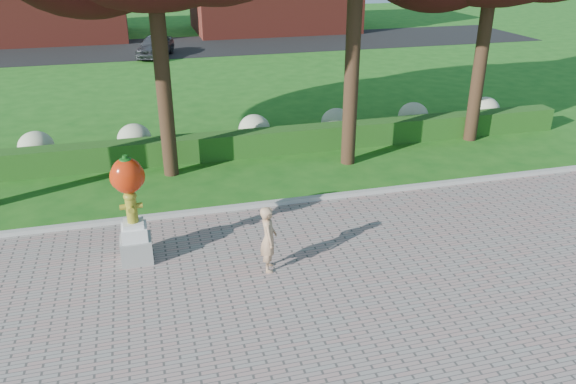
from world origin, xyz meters
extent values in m
plane|color=#1A5916|center=(0.00, 0.00, 0.00)|extent=(100.00, 100.00, 0.00)
cube|color=#ADADA5|center=(0.00, 3.00, 0.07)|extent=(40.00, 0.18, 0.15)
cube|color=#1D4D16|center=(0.00, 7.00, 0.40)|extent=(24.00, 0.70, 0.80)
ellipsoid|color=#9DA880|center=(-6.00, 8.00, 0.55)|extent=(1.10, 1.10, 0.99)
ellipsoid|color=#9DA880|center=(-3.00, 8.00, 0.55)|extent=(1.10, 1.10, 0.99)
ellipsoid|color=#9DA880|center=(1.00, 8.00, 0.55)|extent=(1.10, 1.10, 0.99)
ellipsoid|color=#9DA880|center=(4.00, 8.00, 0.55)|extent=(1.10, 1.10, 0.99)
ellipsoid|color=#9DA880|center=(7.00, 8.00, 0.55)|extent=(1.10, 1.10, 0.99)
ellipsoid|color=#9DA880|center=(10.00, 8.00, 0.55)|extent=(1.10, 1.10, 0.99)
cube|color=black|center=(0.00, 28.00, 0.01)|extent=(50.00, 8.00, 0.02)
cylinder|color=black|center=(-2.00, 6.00, 3.08)|extent=(0.44, 0.44, 6.16)
cylinder|color=black|center=(3.50, 5.50, 3.64)|extent=(0.44, 0.44, 7.28)
cylinder|color=black|center=(8.50, 6.50, 2.94)|extent=(0.44, 0.44, 5.88)
cube|color=gray|center=(-3.11, 1.06, 0.31)|extent=(0.67, 0.67, 0.54)
cube|color=silver|center=(-3.11, 1.06, 0.73)|extent=(0.54, 0.54, 0.30)
cube|color=silver|center=(-3.11, 1.06, 0.93)|extent=(0.43, 0.43, 0.11)
cylinder|color=olive|center=(-3.11, 1.06, 1.29)|extent=(0.24, 0.24, 0.60)
ellipsoid|color=olive|center=(-3.11, 1.06, 1.59)|extent=(0.28, 0.28, 0.20)
cylinder|color=olive|center=(-3.28, 1.06, 1.35)|extent=(0.13, 0.12, 0.12)
cylinder|color=olive|center=(-2.94, 1.06, 1.35)|extent=(0.13, 0.12, 0.12)
cylinder|color=olive|center=(-3.11, 0.90, 1.35)|extent=(0.13, 0.13, 0.13)
cylinder|color=olive|center=(-3.11, 1.06, 1.68)|extent=(0.09, 0.09, 0.05)
ellipsoid|color=#B82709|center=(-3.11, 1.06, 2.05)|extent=(0.68, 0.60, 0.78)
ellipsoid|color=#B82709|center=(-3.30, 1.06, 2.03)|extent=(0.33, 0.33, 0.50)
ellipsoid|color=#B82709|center=(-2.92, 1.06, 2.03)|extent=(0.33, 0.33, 0.50)
cylinder|color=#124E13|center=(-3.11, 1.06, 2.44)|extent=(0.11, 0.11, 0.13)
ellipsoid|color=#124E13|center=(-3.11, 1.06, 2.41)|extent=(0.26, 0.26, 0.09)
imported|color=tan|center=(-0.39, -0.06, 0.78)|extent=(0.44, 0.59, 1.48)
imported|color=#38393F|center=(-1.47, 25.00, 0.67)|extent=(2.75, 4.10, 1.30)
camera|label=1|loc=(-2.69, -10.12, 6.53)|focal=35.00mm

